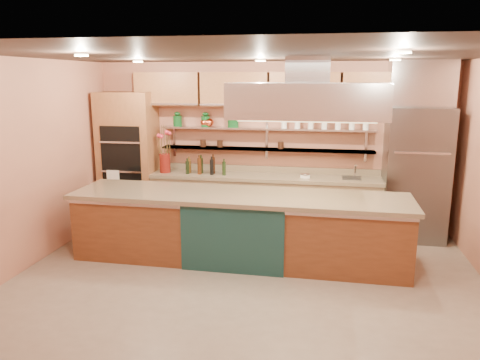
% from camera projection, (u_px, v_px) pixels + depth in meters
% --- Properties ---
extents(floor, '(6.00, 5.00, 0.02)m').
position_uv_depth(floor, '(246.00, 283.00, 5.94)').
color(floor, gray).
rests_on(floor, ground).
extents(ceiling, '(6.00, 5.00, 0.02)m').
position_uv_depth(ceiling, '(246.00, 54.00, 5.33)').
color(ceiling, black).
rests_on(ceiling, wall_back).
extents(wall_back, '(6.00, 0.04, 2.80)m').
position_uv_depth(wall_back, '(270.00, 145.00, 8.04)').
color(wall_back, tan).
rests_on(wall_back, floor).
extents(wall_front, '(6.00, 0.04, 2.80)m').
position_uv_depth(wall_front, '(186.00, 247.00, 3.23)').
color(wall_front, tan).
rests_on(wall_front, floor).
extents(wall_left, '(0.04, 5.00, 2.80)m').
position_uv_depth(wall_left, '(21.00, 166.00, 6.15)').
color(wall_left, tan).
rests_on(wall_left, floor).
extents(oven_stack, '(0.95, 0.64, 2.30)m').
position_uv_depth(oven_stack, '(129.00, 158.00, 8.21)').
color(oven_stack, '#9C6138').
rests_on(oven_stack, floor).
extents(refrigerator, '(0.95, 0.72, 2.10)m').
position_uv_depth(refrigerator, '(415.00, 174.00, 7.36)').
color(refrigerator, slate).
rests_on(refrigerator, floor).
extents(back_counter, '(3.84, 0.64, 0.93)m').
position_uv_depth(back_counter, '(264.00, 202.00, 7.96)').
color(back_counter, '#A08560').
rests_on(back_counter, floor).
extents(wall_shelf_lower, '(3.60, 0.26, 0.03)m').
position_uv_depth(wall_shelf_lower, '(266.00, 149.00, 7.93)').
color(wall_shelf_lower, silver).
rests_on(wall_shelf_lower, wall_back).
extents(wall_shelf_upper, '(3.60, 0.26, 0.03)m').
position_uv_depth(wall_shelf_upper, '(266.00, 129.00, 7.85)').
color(wall_shelf_upper, silver).
rests_on(wall_shelf_upper, wall_back).
extents(upper_cabinets, '(4.60, 0.36, 0.55)m').
position_uv_depth(upper_cabinets, '(269.00, 89.00, 7.66)').
color(upper_cabinets, '#9C6138').
rests_on(upper_cabinets, wall_back).
extents(range_hood, '(2.00, 1.00, 0.45)m').
position_uv_depth(range_hood, '(307.00, 101.00, 6.05)').
color(range_hood, silver).
rests_on(range_hood, ceiling).
extents(ceiling_downlights, '(4.00, 2.80, 0.02)m').
position_uv_depth(ceiling_downlights, '(249.00, 58.00, 5.53)').
color(ceiling_downlights, '#FFE5A5').
rests_on(ceiling_downlights, ceiling).
extents(island, '(4.62, 1.07, 0.96)m').
position_uv_depth(island, '(239.00, 227.00, 6.59)').
color(island, brown).
rests_on(island, floor).
extents(flower_vase, '(0.23, 0.23, 0.33)m').
position_uv_depth(flower_vase, '(165.00, 163.00, 8.07)').
color(flower_vase, maroon).
rests_on(flower_vase, back_counter).
extents(oil_bottle_cluster, '(0.79, 0.48, 0.24)m').
position_uv_depth(oil_bottle_cluster, '(206.00, 167.00, 7.95)').
color(oil_bottle_cluster, black).
rests_on(oil_bottle_cluster, back_counter).
extents(kitchen_scale, '(0.17, 0.15, 0.09)m').
position_uv_depth(kitchen_scale, '(305.00, 175.00, 7.68)').
color(kitchen_scale, white).
rests_on(kitchen_scale, back_counter).
extents(bar_faucet, '(0.04, 0.04, 0.24)m').
position_uv_depth(bar_faucet, '(355.00, 171.00, 7.62)').
color(bar_faucet, silver).
rests_on(bar_faucet, back_counter).
extents(copper_kettle, '(0.22, 0.22, 0.15)m').
position_uv_depth(copper_kettle, '(208.00, 122.00, 8.01)').
color(copper_kettle, '#DC5732').
rests_on(copper_kettle, wall_shelf_upper).
extents(green_canister, '(0.20, 0.20, 0.20)m').
position_uv_depth(green_canister, '(233.00, 121.00, 7.93)').
color(green_canister, '#0F461A').
rests_on(green_canister, wall_shelf_upper).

